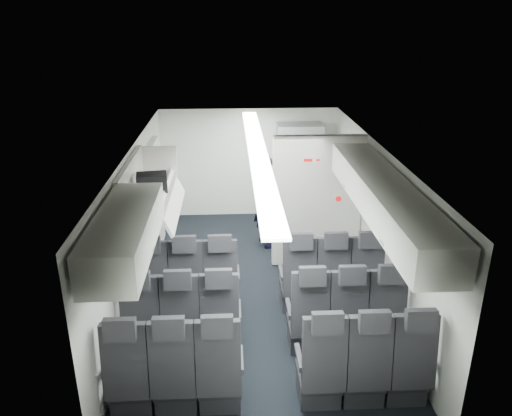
{
  "coord_description": "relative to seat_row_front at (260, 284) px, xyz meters",
  "views": [
    {
      "loc": [
        -0.37,
        -6.45,
        3.86
      ],
      "look_at": [
        0.0,
        0.4,
        1.15
      ],
      "focal_mm": 35.0,
      "sensor_mm": 36.0,
      "label": 1
    }
  ],
  "objects": [
    {
      "name": "carry_on_bag",
      "position": [
        -1.38,
        0.22,
        1.41
      ],
      "size": [
        0.42,
        0.32,
        0.23
      ],
      "primitive_type": "cube",
      "rotation": [
        0.0,
        0.0,
        0.15
      ],
      "color": "black",
      "rests_on": "overhead_bin_left_front_open"
    },
    {
      "name": "boarding_door",
      "position": [
        -1.64,
        2.09,
        0.55
      ],
      "size": [
        0.12,
        1.27,
        1.86
      ],
      "color": "silver",
      "rests_on": "cabin_shell"
    },
    {
      "name": "flight_attendant",
      "position": [
        0.23,
        2.1,
        0.41
      ],
      "size": [
        0.55,
        0.68,
        1.62
      ],
      "primitive_type": "imported",
      "rotation": [
        0.0,
        0.0,
        1.89
      ],
      "color": "black",
      "rests_on": "ground"
    },
    {
      "name": "galley_unit",
      "position": [
        0.95,
        3.25,
        0.55
      ],
      "size": [
        0.85,
        0.52,
        1.9
      ],
      "color": "#939399",
      "rests_on": "cabin_shell"
    },
    {
      "name": "overhead_bin_right_front",
      "position": [
        1.4,
        0.28,
        1.46
      ],
      "size": [
        0.53,
        1.7,
        0.4
      ],
      "color": "silver",
      "rests_on": "cabin_shell"
    },
    {
      "name": "overhead_bin_right_rear",
      "position": [
        1.4,
        -1.47,
        1.46
      ],
      "size": [
        0.53,
        1.8,
        0.4
      ],
      "color": "silver",
      "rests_on": "cabin_shell"
    },
    {
      "name": "papers",
      "position": [
        0.42,
        2.05,
        0.6
      ],
      "size": [
        0.21,
        0.06,
        0.14
      ],
      "primitive_type": "cube",
      "rotation": [
        0.0,
        0.0,
        -0.17
      ],
      "color": "white",
      "rests_on": "flight_attendant"
    },
    {
      "name": "seat_row_front",
      "position": [
        0.0,
        0.0,
        0.0
      ],
      "size": [
        3.33,
        0.56,
        1.24
      ],
      "color": "black",
      "rests_on": "cabin_shell"
    },
    {
      "name": "seat_row_rear",
      "position": [
        0.0,
        -1.8,
        0.0
      ],
      "size": [
        3.33,
        0.56,
        1.24
      ],
      "color": "black",
      "rests_on": "cabin_shell"
    },
    {
      "name": "seat_row_mid",
      "position": [
        0.0,
        -0.9,
        0.0
      ],
      "size": [
        3.33,
        0.56,
        1.24
      ],
      "color": "black",
      "rests_on": "cabin_shell"
    },
    {
      "name": "overhead_bin_left_rear",
      "position": [
        -1.4,
        -1.47,
        1.46
      ],
      "size": [
        0.53,
        1.8,
        0.4
      ],
      "color": "silver",
      "rests_on": "cabin_shell"
    },
    {
      "name": "cabin_shell",
      "position": [
        0.0,
        0.53,
        0.72
      ],
      "size": [
        3.41,
        6.01,
        2.16
      ],
      "color": "black",
      "rests_on": "ground"
    },
    {
      "name": "overhead_bin_left_front_open",
      "position": [
        -1.44,
        0.28,
        1.33
      ],
      "size": [
        0.64,
        1.7,
        0.72
      ],
      "color": "#9E9E93",
      "rests_on": "cabin_shell"
    },
    {
      "name": "bulkhead_partition",
      "position": [
        0.98,
        1.33,
        0.67
      ],
      "size": [
        1.4,
        0.15,
        2.13
      ],
      "color": "silver",
      "rests_on": "cabin_shell"
    }
  ]
}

